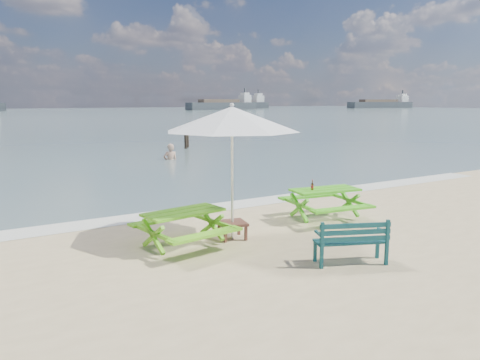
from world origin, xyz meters
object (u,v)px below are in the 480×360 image
picnic_table_left (184,230)px  patio_umbrella (232,119)px  picnic_table_right (325,205)px  beer_bottle (312,187)px  swimmer (171,163)px  park_bench (350,250)px  side_table (232,230)px

picnic_table_left → patio_umbrella: patio_umbrella is taller
picnic_table_right → beer_bottle: 0.60m
picnic_table_left → swimmer: (5.11, 12.78, -0.52)m
beer_bottle → swimmer: size_ratio=0.13×
park_bench → side_table: size_ratio=2.03×
side_table → swimmer: size_ratio=0.35×
picnic_table_right → swimmer: bearing=83.8°
picnic_table_left → side_table: size_ratio=2.96×
park_bench → patio_umbrella: size_ratio=0.41×
side_table → swimmer: bearing=72.5°
picnic_table_left → picnic_table_right: (3.74, 0.20, 0.01)m
park_bench → swimmer: 15.38m
patio_umbrella → beer_bottle: (2.28, 0.20, -1.62)m
swimmer → beer_bottle: bearing=-97.8°
picnic_table_right → side_table: picnic_table_right is taller
picnic_table_left → beer_bottle: bearing=4.2°
beer_bottle → side_table: bearing=-175.0°
picnic_table_left → side_table: picnic_table_left is taller
picnic_table_right → side_table: 2.65m
patio_umbrella → beer_bottle: patio_umbrella is taller
park_bench → beer_bottle: size_ratio=5.51×
picnic_table_left → picnic_table_right: picnic_table_right is taller
swimmer → park_bench: bearing=-101.2°
park_bench → picnic_table_left: bearing=132.8°
patio_umbrella → beer_bottle: size_ratio=13.54×
picnic_table_left → park_bench: 3.14m
side_table → beer_bottle: 2.38m
side_table → beer_bottle: beer_bottle is taller
side_table → swimmer: 13.35m
swimmer → patio_umbrella: bearing=-107.5°
picnic_table_left → beer_bottle: 3.43m
picnic_table_right → patio_umbrella: size_ratio=0.61×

